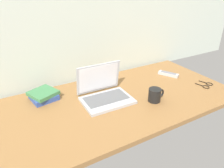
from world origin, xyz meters
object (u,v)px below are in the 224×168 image
coffee_mug (155,95)px  eyeglasses (207,85)px  laptop (104,92)px  remote_control_near (168,74)px  book_stack (44,95)px

coffee_mug → eyeglasses: size_ratio=0.92×
laptop → eyeglasses: 0.77m
coffee_mug → remote_control_near: (0.35, 0.25, -0.03)m
coffee_mug → book_stack: size_ratio=0.58×
remote_control_near → book_stack: book_stack is taller
book_stack → eyeglasses: bearing=-20.2°
book_stack → laptop: bearing=-28.9°
laptop → coffee_mug: bearing=-34.4°
coffee_mug → remote_control_near: bearing=35.4°
remote_control_near → book_stack: size_ratio=0.82×
eyeglasses → book_stack: size_ratio=0.63×
remote_control_near → eyeglasses: 0.30m
eyeglasses → book_stack: (-1.08, 0.40, 0.02)m
laptop → eyeglasses: size_ratio=2.50×
eyeglasses → remote_control_near: bearing=112.9°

